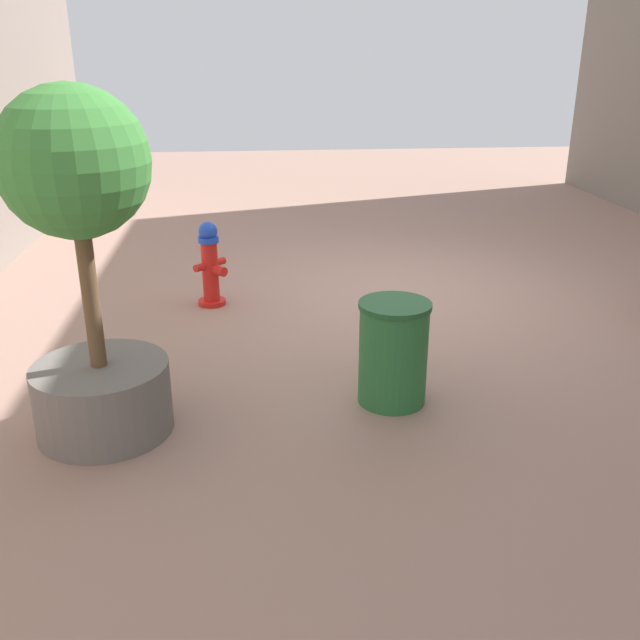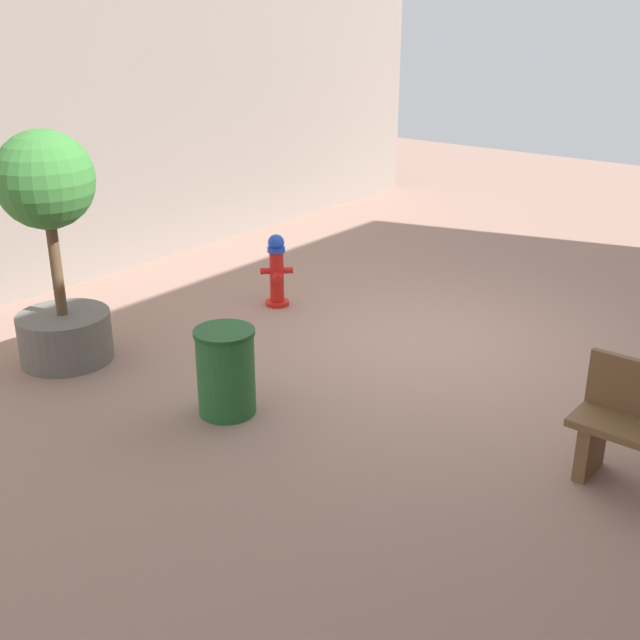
% 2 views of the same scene
% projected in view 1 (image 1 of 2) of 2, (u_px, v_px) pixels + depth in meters
% --- Properties ---
extents(ground_plane, '(23.40, 23.40, 0.00)m').
position_uv_depth(ground_plane, '(403.00, 292.00, 7.68)').
color(ground_plane, '#9E7A6B').
extents(fire_hydrant, '(0.35, 0.35, 0.88)m').
position_uv_depth(fire_hydrant, '(210.00, 264.00, 7.16)').
color(fire_hydrant, red).
rests_on(fire_hydrant, ground_plane).
extents(planter_tree, '(0.95, 0.95, 2.34)m').
position_uv_depth(planter_tree, '(85.00, 250.00, 4.43)').
color(planter_tree, slate).
rests_on(planter_tree, ground_plane).
extents(trash_bin, '(0.54, 0.54, 0.80)m').
position_uv_depth(trash_bin, '(393.00, 353.00, 5.18)').
color(trash_bin, '#266633').
rests_on(trash_bin, ground_plane).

